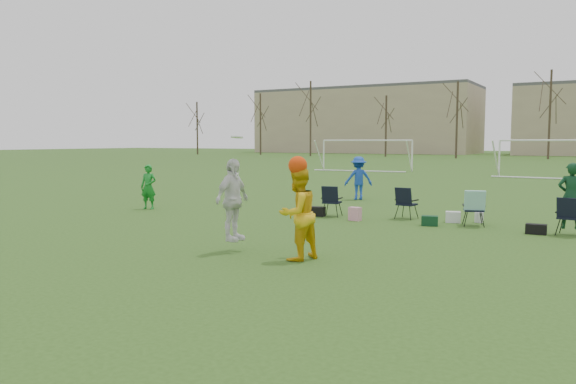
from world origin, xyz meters
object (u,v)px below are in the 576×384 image
Objects in this scene: center_contest at (271,207)px; goal_left at (366,146)px; fielder_blue at (358,178)px; fielder_green_near at (148,187)px; goal_mid at (559,148)px.

center_contest is 34.12m from goal_left.
fielder_green_near is at bearing 17.58° from fielder_blue.
goal_left is at bearing 175.87° from goal_mid.
goal_mid is at bearing 84.15° from center_contest.
center_contest is (7.94, -4.75, 0.25)m from fielder_green_near.
fielder_green_near is at bearing -109.36° from goal_mid.
fielder_blue is at bearing -103.31° from goal_mid.
center_contest is at bearing -46.27° from fielder_green_near.
fielder_green_near is at bearing -88.88° from goal_left.
fielder_blue is 11.67m from center_contest.
goal_left is (-10.89, 32.32, 0.89)m from center_contest.
goal_left reaches higher than fielder_green_near.
goal_left is (-8.08, 20.99, 1.05)m from fielder_blue.
fielder_blue is 19.92m from goal_mid.
goal_left and goal_mid have the same top height.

